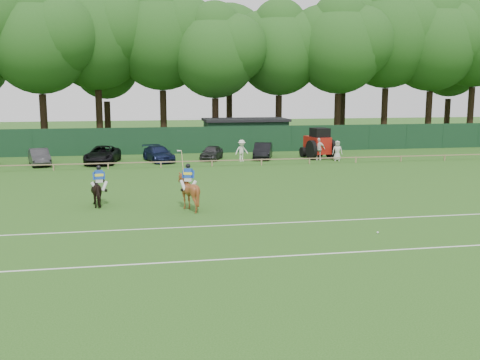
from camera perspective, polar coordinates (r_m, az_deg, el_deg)
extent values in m
plane|color=#1E4C14|center=(26.71, 0.11, -4.04)|extent=(160.00, 160.00, 0.00)
imported|color=black|center=(30.53, -14.08, -1.10)|extent=(1.24, 2.01, 1.58)
imported|color=brown|center=(28.77, -5.26, -1.20)|extent=(2.00, 2.11, 1.87)
imported|color=#323235|center=(47.69, -19.71, 2.22)|extent=(2.42, 4.26, 1.33)
imported|color=black|center=(47.37, -13.80, 2.50)|extent=(3.02, 5.34, 1.41)
imported|color=#131C3E|center=(47.68, -8.28, 2.65)|extent=(2.93, 4.76, 1.29)
imported|color=#323134|center=(48.36, -2.91, 2.80)|extent=(2.68, 3.88, 1.23)
imported|color=black|center=(49.14, 2.34, 2.99)|extent=(2.59, 4.40, 1.37)
imported|color=white|center=(47.22, 0.17, 3.01)|extent=(1.31, 0.96, 1.81)
imported|color=white|center=(48.45, 7.98, 3.14)|extent=(1.20, 0.73, 1.92)
imported|color=beige|center=(48.25, 9.86, 2.94)|extent=(0.94, 0.73, 1.70)
cube|color=silver|center=(30.44, -14.12, -0.07)|extent=(0.41, 0.33, 0.18)
cube|color=#1840AD|center=(30.39, -14.14, 0.53)|extent=(0.46, 0.38, 0.51)
cube|color=yellow|center=(30.39, -14.14, 0.49)|extent=(0.48, 0.37, 0.18)
sphere|color=black|center=(30.33, -14.17, 1.22)|extent=(0.25, 0.25, 0.25)
cylinder|color=silver|center=(30.48, -13.60, -0.61)|extent=(0.41, 0.40, 0.59)
cylinder|color=silver|center=(30.40, -14.57, -0.67)|extent=(0.43, 0.31, 0.59)
cube|color=silver|center=(28.65, -5.28, 0.07)|extent=(0.43, 0.37, 0.18)
cube|color=#1840AD|center=(28.60, -5.29, 0.70)|extent=(0.48, 0.42, 0.51)
cube|color=yellow|center=(28.61, -5.29, 0.66)|extent=(0.50, 0.42, 0.18)
sphere|color=black|center=(28.55, -5.30, 1.43)|extent=(0.25, 0.25, 0.25)
cylinder|color=silver|center=(28.59, -4.80, -0.56)|extent=(0.46, 0.29, 0.59)
cylinder|color=silver|center=(28.72, -5.80, -0.53)|extent=(0.39, 0.44, 0.59)
cylinder|color=tan|center=(28.65, -5.86, 1.81)|extent=(0.08, 0.63, 1.17)
sphere|color=silver|center=(24.94, 13.81, -5.20)|extent=(0.09, 0.09, 0.09)
cube|color=silver|center=(21.05, 3.11, -7.79)|extent=(60.00, 0.10, 0.01)
cube|color=silver|center=(25.76, 0.51, -4.54)|extent=(60.00, 0.10, 0.01)
cube|color=#997F5B|center=(44.17, -4.15, 1.93)|extent=(62.00, 0.08, 0.08)
cube|color=#14351E|center=(52.98, -5.23, 4.05)|extent=(92.00, 0.04, 2.50)
cube|color=#14331E|center=(56.77, 0.55, 4.61)|extent=(8.00, 4.00, 2.80)
cube|color=black|center=(56.66, 0.55, 6.14)|extent=(8.40, 4.40, 0.24)
cube|color=#A0170E|center=(49.79, 7.85, 3.56)|extent=(1.84, 2.87, 1.45)
cube|color=black|center=(49.30, 8.11, 4.67)|extent=(1.54, 1.64, 1.00)
cylinder|color=black|center=(48.71, 7.26, 3.05)|extent=(0.58, 1.71, 1.67)
cylinder|color=black|center=(49.57, 9.23, 3.11)|extent=(0.58, 1.71, 1.67)
cylinder|color=black|center=(50.49, 6.41, 2.85)|extent=(0.47, 0.93, 0.89)
cylinder|color=black|center=(51.23, 8.11, 2.91)|extent=(0.47, 0.93, 0.89)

